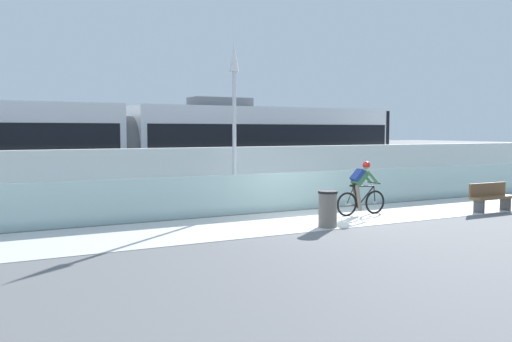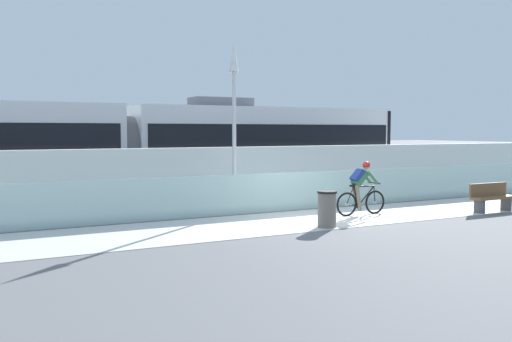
{
  "view_description": "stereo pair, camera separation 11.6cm",
  "coord_description": "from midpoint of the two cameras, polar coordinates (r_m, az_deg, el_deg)",
  "views": [
    {
      "loc": [
        -8.72,
        -12.8,
        2.52
      ],
      "look_at": [
        -0.82,
        2.35,
        1.25
      ],
      "focal_mm": 38.09,
      "sensor_mm": 36.0,
      "label": 1
    },
    {
      "loc": [
        -8.61,
        -12.86,
        2.52
      ],
      "look_at": [
        -0.82,
        2.35,
        1.25
      ],
      "focal_mm": 38.09,
      "sensor_mm": 36.0,
      "label": 2
    }
  ],
  "objects": [
    {
      "name": "ground_plane",
      "position": [
        15.68,
        6.83,
        -5.02
      ],
      "size": [
        200.0,
        200.0,
        0.0
      ],
      "primitive_type": "plane",
      "color": "slate"
    },
    {
      "name": "bike_path_deck",
      "position": [
        15.68,
        6.83,
        -5.0
      ],
      "size": [
        32.0,
        3.2,
        0.01
      ],
      "primitive_type": "cube",
      "color": "silver",
      "rests_on": "ground"
    },
    {
      "name": "glass_parapet",
      "position": [
        17.15,
        3.39,
        -2.17
      ],
      "size": [
        32.0,
        0.05,
        1.21
      ],
      "primitive_type": "cube",
      "color": "silver",
      "rests_on": "ground"
    },
    {
      "name": "concrete_barrier_wall",
      "position": [
        18.68,
        0.59,
        -0.45
      ],
      "size": [
        32.0,
        0.36,
        1.98
      ],
      "primitive_type": "cube",
      "color": "white",
      "rests_on": "ground"
    },
    {
      "name": "tram_rail_near",
      "position": [
        21.0,
        -2.57,
        -2.64
      ],
      "size": [
        32.0,
        0.08,
        0.01
      ],
      "primitive_type": "cube",
      "color": "#595654",
      "rests_on": "ground"
    },
    {
      "name": "tram_rail_far",
      "position": [
        22.3,
        -4.1,
        -2.24
      ],
      "size": [
        32.0,
        0.08,
        0.01
      ],
      "primitive_type": "cube",
      "color": "#595654",
      "rests_on": "ground"
    },
    {
      "name": "tram",
      "position": [
        20.27,
        -13.4,
        2.36
      ],
      "size": [
        22.56,
        2.54,
        3.81
      ],
      "color": "silver",
      "rests_on": "ground"
    },
    {
      "name": "cyclist_on_bike",
      "position": [
        16.45,
        11.17,
        -1.83
      ],
      "size": [
        1.77,
        0.58,
        1.61
      ],
      "color": "black",
      "rests_on": "ground"
    },
    {
      "name": "lamp_post_antenna",
      "position": [
        16.55,
        -2.11,
        6.92
      ],
      "size": [
        0.28,
        0.28,
        5.2
      ],
      "color": "gray",
      "rests_on": "ground"
    },
    {
      "name": "trash_bin",
      "position": [
        14.26,
        7.69,
        -3.99
      ],
      "size": [
        0.51,
        0.51,
        0.96
      ],
      "color": "slate",
      "rests_on": "ground"
    },
    {
      "name": "bench",
      "position": [
        18.43,
        23.66,
        -2.47
      ],
      "size": [
        1.6,
        0.45,
        0.89
      ],
      "color": "brown",
      "rests_on": "ground"
    }
  ]
}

